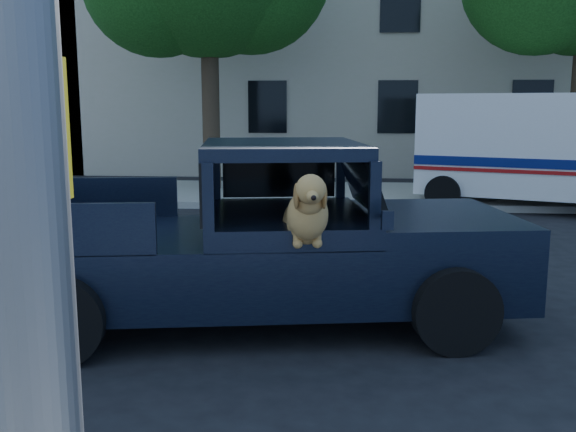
% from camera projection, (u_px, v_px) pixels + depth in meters
% --- Properties ---
extents(ground, '(120.00, 120.00, 0.00)m').
position_uv_depth(ground, '(407.00, 322.00, 6.79)').
color(ground, black).
rests_on(ground, ground).
extents(far_sidewalk, '(60.00, 4.00, 0.15)m').
position_uv_depth(far_sidewalk, '(369.00, 195.00, 15.81)').
color(far_sidewalk, gray).
rests_on(far_sidewalk, ground).
extents(lane_stripes, '(21.60, 0.14, 0.01)m').
position_uv_depth(lane_stripes, '(515.00, 252.00, 9.97)').
color(lane_stripes, silver).
rests_on(lane_stripes, ground).
extents(building_main, '(26.00, 6.00, 9.00)m').
position_uv_depth(building_main, '(451.00, 39.00, 21.98)').
color(building_main, '#BAAE9A').
rests_on(building_main, ground).
extents(pickup_truck, '(5.56, 3.00, 1.90)m').
position_uv_depth(pickup_truck, '(250.00, 263.00, 6.72)').
color(pickup_truck, black).
rests_on(pickup_truck, ground).
extents(mail_truck, '(5.01, 3.55, 2.50)m').
position_uv_depth(mail_truck, '(523.00, 159.00, 14.08)').
color(mail_truck, silver).
rests_on(mail_truck, ground).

